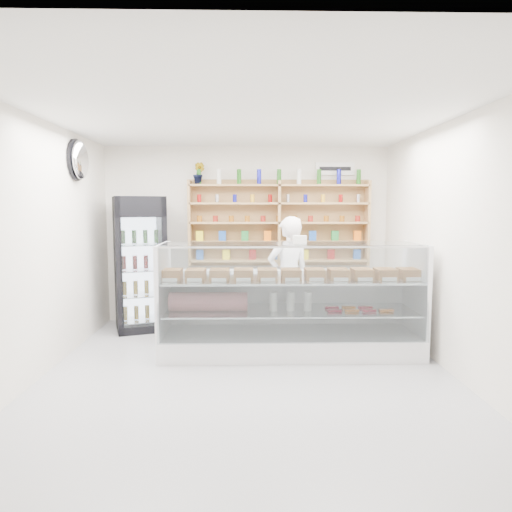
{
  "coord_description": "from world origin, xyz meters",
  "views": [
    {
      "loc": [
        -0.02,
        -4.85,
        1.84
      ],
      "look_at": [
        0.11,
        0.9,
        1.22
      ],
      "focal_mm": 32.0,
      "sensor_mm": 36.0,
      "label": 1
    }
  ],
  "objects": [
    {
      "name": "potted_plant",
      "position": [
        -0.75,
        2.34,
        2.36
      ],
      "size": [
        0.23,
        0.21,
        0.34
      ],
      "primitive_type": "imported",
      "rotation": [
        0.0,
        0.0,
        -0.39
      ],
      "color": "#1E6626",
      "rests_on": "wall_shelving"
    },
    {
      "name": "wall_sign",
      "position": [
        1.4,
        2.47,
        2.45
      ],
      "size": [
        0.62,
        0.03,
        0.2
      ],
      "primitive_type": "cube",
      "color": "white",
      "rests_on": "back_wall"
    },
    {
      "name": "shop_worker",
      "position": [
        0.57,
        1.47,
        0.86
      ],
      "size": [
        0.73,
        0.61,
        1.71
      ],
      "primitive_type": "imported",
      "rotation": [
        0.0,
        0.0,
        3.51
      ],
      "color": "white",
      "rests_on": "floor"
    },
    {
      "name": "wall_shelving",
      "position": [
        0.5,
        2.34,
        1.59
      ],
      "size": [
        2.84,
        0.28,
        1.33
      ],
      "color": "tan",
      "rests_on": "back_wall"
    },
    {
      "name": "display_counter",
      "position": [
        0.53,
        0.78,
        0.38
      ],
      "size": [
        3.22,
        0.96,
        1.4
      ],
      "color": "white",
      "rests_on": "floor"
    },
    {
      "name": "room",
      "position": [
        0.0,
        0.0,
        1.4
      ],
      "size": [
        5.0,
        5.0,
        5.0
      ],
      "color": "#9E9FA3",
      "rests_on": "ground"
    },
    {
      "name": "drinks_cooler",
      "position": [
        -1.61,
        1.96,
        1.0
      ],
      "size": [
        0.9,
        0.89,
        2.0
      ],
      "rotation": [
        0.0,
        0.0,
        0.33
      ],
      "color": "black",
      "rests_on": "floor"
    },
    {
      "name": "security_mirror",
      "position": [
        -2.17,
        1.2,
        2.45
      ],
      "size": [
        0.15,
        0.5,
        0.5
      ],
      "primitive_type": "ellipsoid",
      "color": "silver",
      "rests_on": "left_wall"
    }
  ]
}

